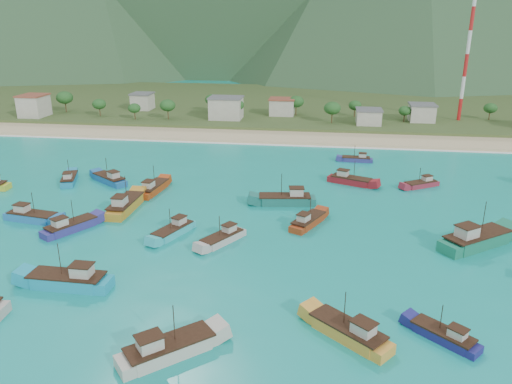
# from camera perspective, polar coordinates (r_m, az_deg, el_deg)

# --- Properties ---
(ground) EXTENTS (600.00, 600.00, 0.00)m
(ground) POSITION_cam_1_polar(r_m,az_deg,el_deg) (85.43, -0.08, -5.98)
(ground) COLOR #0D9585
(ground) RESTS_ON ground
(beach) EXTENTS (400.00, 18.00, 1.20)m
(beach) POSITION_cam_1_polar(r_m,az_deg,el_deg) (160.00, 3.91, 6.19)
(beach) COLOR beige
(beach) RESTS_ON ground
(land) EXTENTS (400.00, 110.00, 2.40)m
(land) POSITION_cam_1_polar(r_m,az_deg,el_deg) (219.71, 5.13, 9.82)
(land) COLOR #385123
(land) RESTS_ON ground
(surf_line) EXTENTS (400.00, 2.50, 0.08)m
(surf_line) POSITION_cam_1_polar(r_m,az_deg,el_deg) (150.79, 3.64, 5.37)
(surf_line) COLOR white
(surf_line) RESTS_ON ground
(village) EXTENTS (217.47, 28.32, 7.46)m
(village) POSITION_cam_1_polar(r_m,az_deg,el_deg) (181.05, 5.53, 9.25)
(village) COLOR beige
(village) RESTS_ON ground
(vegetation) EXTENTS (276.98, 25.93, 9.02)m
(vegetation) POSITION_cam_1_polar(r_m,az_deg,el_deg) (182.52, 1.18, 9.57)
(vegetation) COLOR #235623
(vegetation) RESTS_ON ground
(radio_tower) EXTENTS (1.20, 1.20, 45.64)m
(radio_tower) POSITION_cam_1_polar(r_m,az_deg,el_deg) (190.64, 23.00, 14.33)
(radio_tower) COLOR red
(radio_tower) RESTS_ON ground
(boat_1) EXTENTS (10.87, 10.04, 6.76)m
(boat_1) POSITION_cam_1_polar(r_m,az_deg,el_deg) (60.45, -9.99, -17.32)
(boat_1) COLOR #BCB8A9
(boat_1) RESTS_ON ground
(boat_2) EXTENTS (5.92, 9.94, 5.65)m
(boat_2) POSITION_cam_1_polar(r_m,az_deg,el_deg) (124.34, -20.55, 1.35)
(boat_2) COLOR teal
(boat_2) RESTS_ON ground
(boat_3) EXTENTS (7.92, 10.39, 6.08)m
(boat_3) POSITION_cam_1_polar(r_m,az_deg,el_deg) (96.29, -20.44, -3.78)
(boat_3) COLOR navy
(boat_3) RESTS_ON ground
(boat_4) EXTENTS (10.86, 4.70, 6.21)m
(boat_4) POSITION_cam_1_polar(r_m,az_deg,el_deg) (103.72, -24.26, -2.62)
(boat_4) COLOR #2070B5
(boat_4) RESTS_ON ground
(boat_5) EXTENTS (10.64, 6.77, 6.07)m
(boat_5) POSITION_cam_1_polar(r_m,az_deg,el_deg) (117.31, 10.73, 1.27)
(boat_5) COLOR maroon
(boat_5) RESTS_ON ground
(boat_6) EXTENTS (8.55, 6.61, 5.02)m
(boat_6) POSITION_cam_1_polar(r_m,az_deg,el_deg) (119.28, 18.34, 0.80)
(boat_6) COLOR maroon
(boat_6) RESTS_ON ground
(boat_7) EXTENTS (3.81, 12.40, 7.30)m
(boat_7) POSITION_cam_1_polar(r_m,az_deg,el_deg) (102.94, -14.70, -1.53)
(boat_7) COLOR #BB8023
(boat_7) RESTS_ON ground
(boat_8) EXTENTS (13.73, 11.67, 8.28)m
(boat_8) POSITION_cam_1_polar(r_m,az_deg,el_deg) (91.99, 23.84, -5.07)
(boat_8) COLOR #167455
(boat_8) RESTS_ON ground
(boat_9) EXTENTS (4.41, 10.94, 6.28)m
(boat_9) POSITION_cam_1_polar(r_m,az_deg,el_deg) (112.14, -11.67, 0.37)
(boat_9) COLOR #A83C12
(boat_9) RESTS_ON ground
(boat_11) EXTENTS (8.01, 7.34, 4.96)m
(boat_11) POSITION_cam_1_polar(r_m,az_deg,el_deg) (66.11, 20.68, -15.20)
(boat_11) COLOR navy
(boat_11) RESTS_ON ground
(boat_12) EXTENTS (12.21, 3.79, 7.18)m
(boat_12) POSITION_cam_1_polar(r_m,az_deg,el_deg) (77.29, -20.60, -9.50)
(boat_12) COLOR #159BBD
(boat_12) RESTS_ON ground
(boat_13) EXTENTS (6.29, 9.88, 5.63)m
(boat_13) POSITION_cam_1_polar(r_m,az_deg,el_deg) (89.90, -9.42, -4.47)
(boat_13) COLOR #2DB3BD
(boat_13) RESTS_ON ground
(boat_18) EXTENTS (10.32, 8.66, 6.20)m
(boat_18) POSITION_cam_1_polar(r_m,az_deg,el_deg) (120.91, -16.38, 1.36)
(boat_18) COLOR #195C9F
(boat_18) RESTS_ON ground
(boat_20) EXTENTS (10.41, 9.36, 6.41)m
(boat_20) POSITION_cam_1_polar(r_m,az_deg,el_deg) (63.31, 10.56, -15.53)
(boat_20) COLOR gold
(boat_20) RESTS_ON ground
(boat_21) EXTENTS (8.30, 2.78, 4.85)m
(boat_21) POSITION_cam_1_polar(r_m,az_deg,el_deg) (135.83, 11.41, 3.64)
(boat_21) COLOR navy
(boat_21) RESTS_ON ground
(boat_23) EXTENTS (6.78, 9.95, 5.71)m
(boat_23) POSITION_cam_1_polar(r_m,az_deg,el_deg) (93.11, 5.97, -3.43)
(boat_23) COLOR #923414
(boat_23) RESTS_ON ground
(boat_27) EXTENTS (7.18, 9.30, 5.46)m
(boat_27) POSITION_cam_1_polar(r_m,az_deg,el_deg) (86.13, -3.83, -5.36)
(boat_27) COLOR #B9AEA8
(boat_27) RESTS_ON ground
(boat_32) EXTENTS (12.19, 5.04, 6.99)m
(boat_32) POSITION_cam_1_polar(r_m,az_deg,el_deg) (102.94, 3.42, -0.92)
(boat_32) COLOR #1A645C
(boat_32) RESTS_ON ground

